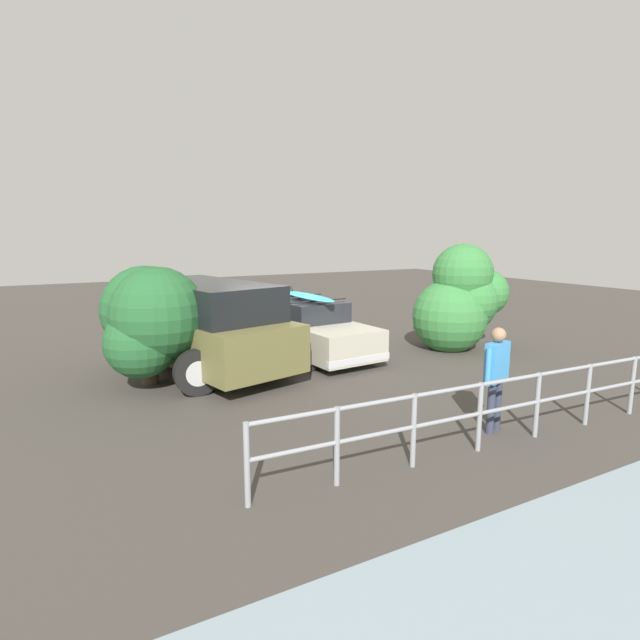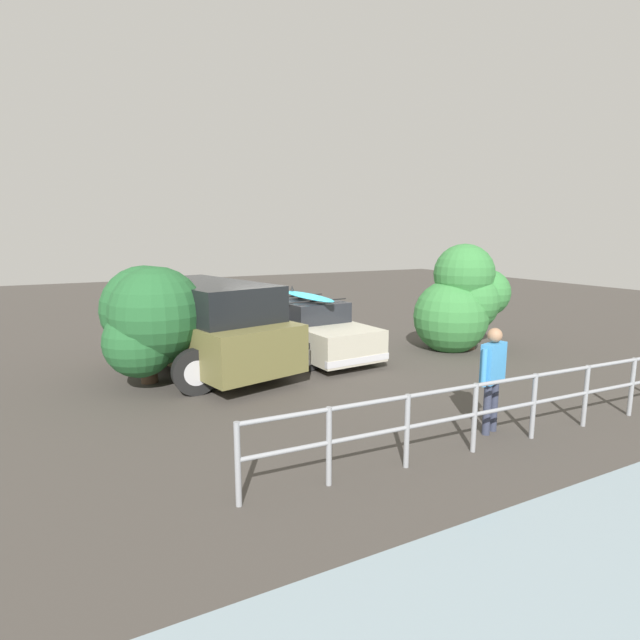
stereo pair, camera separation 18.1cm
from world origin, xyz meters
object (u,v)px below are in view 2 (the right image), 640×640
(sedan_car, at_px, (308,328))
(suv_car, at_px, (205,325))
(bush_near_right, at_px, (154,319))
(bush_near_left, at_px, (464,301))
(person_bystander, at_px, (493,371))

(sedan_car, distance_m, suv_car, 2.65)
(suv_car, distance_m, bush_near_right, 1.32)
(bush_near_left, bearing_deg, sedan_car, -19.55)
(suv_car, distance_m, person_bystander, 6.13)
(suv_car, relative_size, bush_near_right, 2.14)
(bush_near_left, bearing_deg, person_bystander, 51.06)
(sedan_car, xyz_separation_m, bush_near_right, (3.75, 0.86, 0.66))
(suv_car, height_order, bush_near_left, bush_near_left)
(bush_near_right, bearing_deg, bush_near_left, 176.39)
(sedan_car, bearing_deg, suv_car, 6.01)
(person_bystander, relative_size, bush_near_left, 0.57)
(person_bystander, distance_m, bush_near_right, 6.28)
(bush_near_left, distance_m, bush_near_right, 7.53)
(suv_car, height_order, person_bystander, suv_car)
(bush_near_right, bearing_deg, person_bystander, 129.52)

